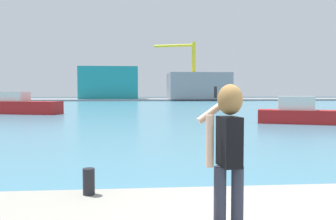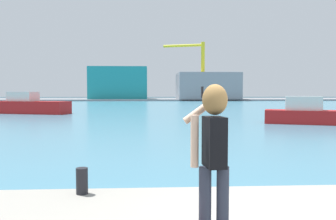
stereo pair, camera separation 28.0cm
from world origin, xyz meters
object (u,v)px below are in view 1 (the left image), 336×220
(harbor_bollard, at_px, (89,181))
(port_crane, at_px, (189,64))
(boat_moored_2, at_px, (306,114))
(warehouse_left, at_px, (110,83))
(boat_moored, at_px, (21,106))
(person_photographer, at_px, (228,145))
(warehouse_right, at_px, (198,86))

(harbor_bollard, distance_m, port_crane, 88.31)
(boat_moored_2, height_order, warehouse_left, warehouse_left)
(boat_moored_2, bearing_deg, boat_moored, 172.85)
(harbor_bollard, relative_size, warehouse_left, 0.03)
(person_photographer, distance_m, warehouse_right, 88.82)
(person_photographer, distance_m, port_crane, 89.74)
(harbor_bollard, height_order, boat_moored, boat_moored)
(person_photographer, bearing_deg, boat_moored_2, -34.98)
(person_photographer, height_order, harbor_bollard, person_photographer)
(harbor_bollard, distance_m, warehouse_right, 87.38)
(warehouse_right, bearing_deg, boat_moored, -117.21)
(boat_moored_2, height_order, port_crane, port_crane)
(boat_moored_2, bearing_deg, person_photographer, -97.18)
(boat_moored, relative_size, warehouse_left, 0.55)
(boat_moored, xyz_separation_m, port_crane, (25.59, 55.52, 8.94))
(warehouse_right, bearing_deg, warehouse_left, 172.09)
(port_crane, bearing_deg, harbor_bollard, -99.33)
(harbor_bollard, bearing_deg, boat_moored_2, 54.75)
(warehouse_left, distance_m, port_crane, 22.01)
(harbor_bollard, relative_size, boat_moored, 0.05)
(boat_moored, distance_m, warehouse_right, 61.41)
(person_photographer, height_order, warehouse_left, warehouse_left)
(warehouse_left, xyz_separation_m, warehouse_right, (23.73, -3.30, -0.82))
(warehouse_right, xyz_separation_m, port_crane, (-2.45, 0.97, 5.94))
(harbor_bollard, bearing_deg, port_crane, 80.67)
(warehouse_right, bearing_deg, boat_moored_2, -93.38)
(person_photographer, relative_size, harbor_bollard, 4.10)
(port_crane, bearing_deg, person_photographer, -98.00)
(boat_moored, bearing_deg, port_crane, 83.01)
(warehouse_right, bearing_deg, harbor_bollard, -101.02)
(boat_moored, relative_size, port_crane, 0.55)
(port_crane, bearing_deg, warehouse_right, -21.59)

